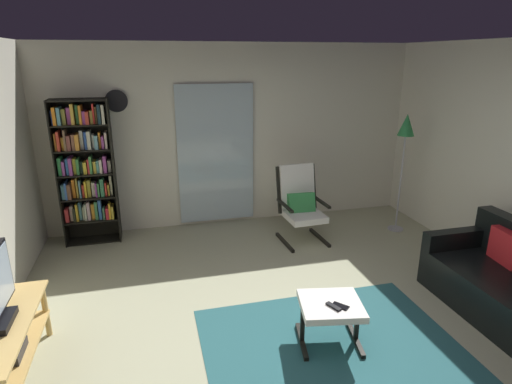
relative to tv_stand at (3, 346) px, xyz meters
name	(u,v)px	position (x,y,z in m)	size (l,w,h in m)	color
ground_plane	(299,332)	(2.38, 0.05, -0.35)	(7.02, 7.02, 0.00)	#AAAA88
wall_back	(234,136)	(2.38, 2.95, 0.95)	(5.60, 0.06, 2.60)	silver
glass_door_panel	(216,155)	(2.10, 2.88, 0.70)	(1.10, 0.01, 2.00)	silver
area_rug	(331,345)	(2.58, -0.19, -0.34)	(2.20, 1.62, 0.01)	#285C60
tv_stand	(3,346)	(0.00, 0.00, 0.00)	(0.44, 1.25, 0.53)	tan
bookshelf_near_tv	(85,167)	(0.35, 2.67, 0.69)	(0.70, 0.30, 1.91)	black
lounge_armchair	(300,202)	(3.10, 2.03, 0.19)	(0.60, 0.68, 1.02)	black
ottoman	(331,310)	(2.58, -0.15, -0.02)	(0.60, 0.57, 0.40)	white
tv_remote	(333,307)	(2.57, -0.23, 0.06)	(0.04, 0.14, 0.02)	black
cell_phone	(340,306)	(2.63, -0.23, 0.06)	(0.07, 0.14, 0.01)	black
floor_lamp_by_shelf	(406,134)	(4.57, 1.97, 1.05)	(0.23, 0.23, 1.67)	#A5A5AD
wall_clock	(116,101)	(0.80, 2.88, 1.50)	(0.29, 0.03, 0.29)	silver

